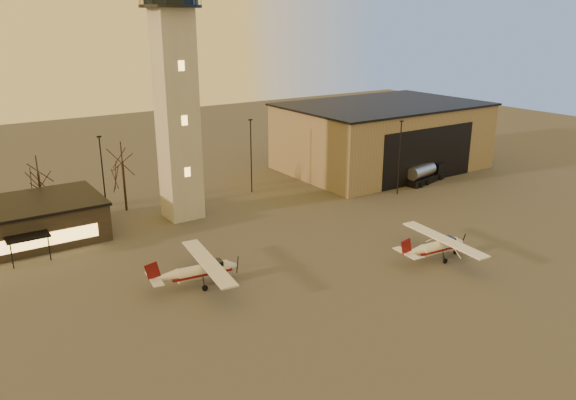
{
  "coord_description": "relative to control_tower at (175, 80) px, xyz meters",
  "views": [
    {
      "loc": [
        -25.27,
        -30.45,
        22.94
      ],
      "look_at": [
        3.93,
        13.0,
        5.93
      ],
      "focal_mm": 35.0,
      "sensor_mm": 36.0,
      "label": 1
    }
  ],
  "objects": [
    {
      "name": "ground",
      "position": [
        0.0,
        -30.0,
        -16.33
      ],
      "size": [
        220.0,
        220.0,
        0.0
      ],
      "primitive_type": "plane",
      "color": "#423F3D",
      "rests_on": "ground"
    },
    {
      "name": "control_tower",
      "position": [
        0.0,
        0.0,
        0.0
      ],
      "size": [
        6.8,
        6.8,
        32.6
      ],
      "color": "#A4A19B",
      "rests_on": "ground"
    },
    {
      "name": "hangar",
      "position": [
        36.0,
        3.98,
        -11.17
      ],
      "size": [
        30.6,
        20.6,
        10.3
      ],
      "color": "#907D5E",
      "rests_on": "ground"
    },
    {
      "name": "light_poles",
      "position": [
        0.5,
        1.0,
        -10.92
      ],
      "size": [
        58.5,
        12.25,
        10.14
      ],
      "color": "black",
      "rests_on": "ground"
    },
    {
      "name": "tree_row",
      "position": [
        -13.7,
        9.16,
        -10.39
      ],
      "size": [
        37.2,
        9.2,
        8.8
      ],
      "color": "black",
      "rests_on": "ground"
    },
    {
      "name": "cessna_front",
      "position": [
        16.19,
        -26.02,
        -15.31
      ],
      "size": [
        8.59,
        10.84,
        2.98
      ],
      "rotation": [
        0.0,
        0.0,
        -0.09
      ],
      "color": "white",
      "rests_on": "ground"
    },
    {
      "name": "cessna_rear",
      "position": [
        -5.87,
        -18.12,
        -15.26
      ],
      "size": [
        8.97,
        11.3,
        3.1
      ],
      "rotation": [
        0.0,
        0.0,
        -0.13
      ],
      "color": "beige",
      "rests_on": "ground"
    },
    {
      "name": "fuel_truck",
      "position": [
        35.47,
        -6.0,
        -15.2
      ],
      "size": [
        7.94,
        3.78,
        2.84
      ],
      "rotation": [
        0.0,
        0.0,
        0.21
      ],
      "color": "black",
      "rests_on": "ground"
    }
  ]
}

